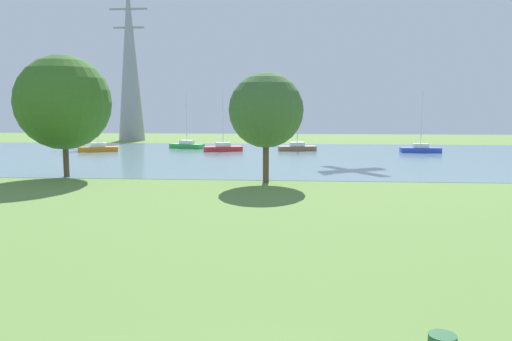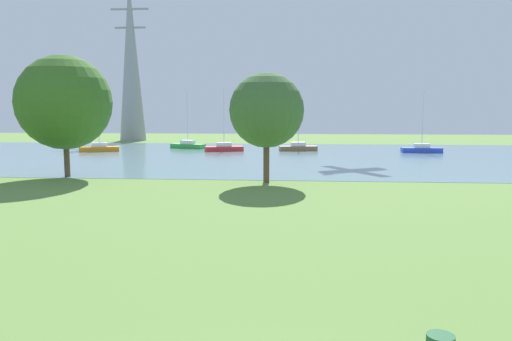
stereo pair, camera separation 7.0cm
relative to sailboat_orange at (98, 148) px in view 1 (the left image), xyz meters
name	(u,v)px [view 1 (the left image)]	position (x,y,z in m)	size (l,w,h in m)	color
ground_plane	(288,200)	(24.40, -32.14, -0.47)	(160.00, 160.00, 0.00)	olive
water_surface	(292,156)	(24.40, -4.14, -0.46)	(140.00, 40.00, 0.02)	slate
sailboat_orange	(98,148)	(0.00, 0.00, 0.00)	(5.02, 3.03, 7.56)	orange
sailboat_blue	(420,149)	(40.14, 1.68, 0.00)	(4.83, 1.59, 7.54)	blue
sailboat_green	(187,145)	(10.00, 6.01, 0.00)	(5.03, 3.02, 7.84)	green
sailboat_brown	(297,147)	(25.01, 3.20, -0.02)	(4.98, 2.29, 5.45)	brown
sailboat_red	(223,148)	(15.62, 1.75, 0.00)	(5.03, 2.89, 7.78)	red
tree_west_near	(63,103)	(6.84, -23.26, 5.34)	(7.30, 7.30, 9.47)	brown
tree_mid_shore	(266,110)	(22.69, -25.00, 4.74)	(5.39, 5.39, 7.92)	brown
electricity_pylon	(130,59)	(-3.15, 22.50, 13.20)	(6.40, 4.40, 27.32)	gray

